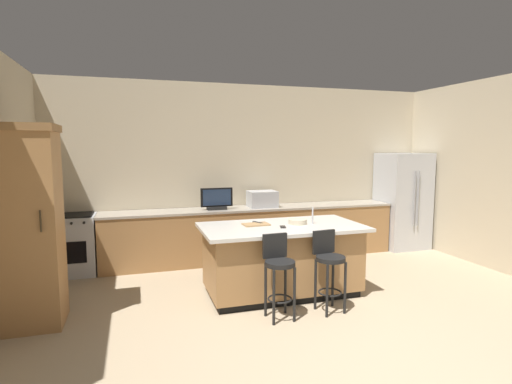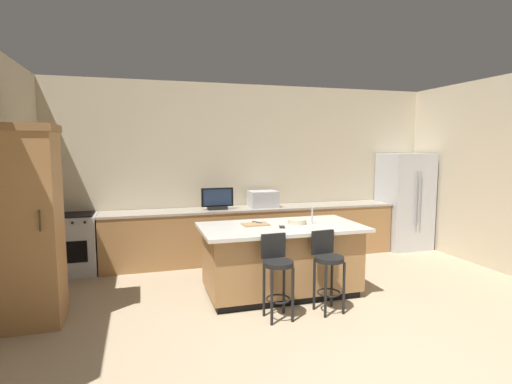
{
  "view_description": "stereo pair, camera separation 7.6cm",
  "coord_description": "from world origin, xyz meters",
  "px_view_note": "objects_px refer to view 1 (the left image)",
  "views": [
    {
      "loc": [
        -1.98,
        -2.74,
        1.92
      ],
      "look_at": [
        -0.3,
        2.73,
        1.27
      ],
      "focal_mm": 27.91,
      "sensor_mm": 36.0,
      "label": 1
    },
    {
      "loc": [
        -1.91,
        -2.76,
        1.92
      ],
      "look_at": [
        -0.3,
        2.73,
        1.27
      ],
      "focal_mm": 27.91,
      "sensor_mm": 36.0,
      "label": 2
    }
  ],
  "objects_px": {
    "bar_stool_right": "(329,264)",
    "refrigerator": "(402,201)",
    "microwave": "(262,199)",
    "fruit_bowl": "(298,222)",
    "kitchen_island": "(282,259)",
    "tv_monitor": "(217,200)",
    "cell_phone": "(283,227)",
    "cabinet_tower": "(27,223)",
    "tv_remote": "(258,223)",
    "bar_stool_left": "(279,269)",
    "range_oven": "(70,245)",
    "cutting_board": "(256,224)"
  },
  "relations": [
    {
      "from": "microwave",
      "to": "fruit_bowl",
      "type": "bearing_deg",
      "value": -91.59
    },
    {
      "from": "microwave",
      "to": "cutting_board",
      "type": "xyz_separation_m",
      "value": [
        -0.59,
        -1.56,
        -0.11
      ]
    },
    {
      "from": "bar_stool_left",
      "to": "microwave",
      "type": "bearing_deg",
      "value": 73.47
    },
    {
      "from": "cutting_board",
      "to": "tv_monitor",
      "type": "bearing_deg",
      "value": 97.97
    },
    {
      "from": "cabinet_tower",
      "to": "bar_stool_left",
      "type": "xyz_separation_m",
      "value": [
        2.61,
        -0.61,
        -0.56
      ]
    },
    {
      "from": "refrigerator",
      "to": "range_oven",
      "type": "relative_size",
      "value": 1.97
    },
    {
      "from": "cabinet_tower",
      "to": "tv_monitor",
      "type": "relative_size",
      "value": 4.09
    },
    {
      "from": "bar_stool_right",
      "to": "tv_remote",
      "type": "relative_size",
      "value": 5.54
    },
    {
      "from": "range_oven",
      "to": "tv_monitor",
      "type": "xyz_separation_m",
      "value": [
        2.25,
        -0.05,
        0.6
      ]
    },
    {
      "from": "refrigerator",
      "to": "cutting_board",
      "type": "bearing_deg",
      "value": -156.11
    },
    {
      "from": "range_oven",
      "to": "bar_stool_right",
      "type": "distance_m",
      "value": 3.9
    },
    {
      "from": "tv_monitor",
      "to": "refrigerator",
      "type": "bearing_deg",
      "value": -0.22
    },
    {
      "from": "range_oven",
      "to": "cabinet_tower",
      "type": "height_order",
      "value": "cabinet_tower"
    },
    {
      "from": "microwave",
      "to": "fruit_bowl",
      "type": "relative_size",
      "value": 1.97
    },
    {
      "from": "tv_remote",
      "to": "cutting_board",
      "type": "height_order",
      "value": "tv_remote"
    },
    {
      "from": "bar_stool_right",
      "to": "refrigerator",
      "type": "bearing_deg",
      "value": 33.38
    },
    {
      "from": "range_oven",
      "to": "tv_monitor",
      "type": "relative_size",
      "value": 1.74
    },
    {
      "from": "range_oven",
      "to": "microwave",
      "type": "distance_m",
      "value": 3.11
    },
    {
      "from": "tv_monitor",
      "to": "cutting_board",
      "type": "xyz_separation_m",
      "value": [
        0.21,
        -1.51,
        -0.14
      ]
    },
    {
      "from": "refrigerator",
      "to": "fruit_bowl",
      "type": "height_order",
      "value": "refrigerator"
    },
    {
      "from": "bar_stool_left",
      "to": "cabinet_tower",
      "type": "bearing_deg",
      "value": 164.03
    },
    {
      "from": "cell_phone",
      "to": "range_oven",
      "type": "bearing_deg",
      "value": 162.44
    },
    {
      "from": "tv_monitor",
      "to": "cell_phone",
      "type": "height_order",
      "value": "tv_monitor"
    },
    {
      "from": "cabinet_tower",
      "to": "bar_stool_right",
      "type": "bearing_deg",
      "value": -10.3
    },
    {
      "from": "range_oven",
      "to": "fruit_bowl",
      "type": "relative_size",
      "value": 3.76
    },
    {
      "from": "bar_stool_right",
      "to": "tv_remote",
      "type": "xyz_separation_m",
      "value": [
        -0.59,
        0.89,
        0.36
      ]
    },
    {
      "from": "range_oven",
      "to": "cell_phone",
      "type": "xyz_separation_m",
      "value": [
        2.74,
        -1.79,
        0.46
      ]
    },
    {
      "from": "microwave",
      "to": "cell_phone",
      "type": "bearing_deg",
      "value": -99.74
    },
    {
      "from": "microwave",
      "to": "bar_stool_left",
      "type": "xyz_separation_m",
      "value": [
        -0.58,
        -2.38,
        -0.47
      ]
    },
    {
      "from": "kitchen_island",
      "to": "tv_monitor",
      "type": "distance_m",
      "value": 1.81
    },
    {
      "from": "refrigerator",
      "to": "cell_phone",
      "type": "distance_m",
      "value": 3.55
    },
    {
      "from": "tv_remote",
      "to": "cutting_board",
      "type": "relative_size",
      "value": 0.51
    },
    {
      "from": "cell_phone",
      "to": "cabinet_tower",
      "type": "bearing_deg",
      "value": -164.76
    },
    {
      "from": "bar_stool_left",
      "to": "cutting_board",
      "type": "xyz_separation_m",
      "value": [
        -0.01,
        0.82,
        0.36
      ]
    },
    {
      "from": "range_oven",
      "to": "cutting_board",
      "type": "distance_m",
      "value": 2.95
    },
    {
      "from": "refrigerator",
      "to": "fruit_bowl",
      "type": "xyz_separation_m",
      "value": [
        -2.84,
        -1.59,
        0.04
      ]
    },
    {
      "from": "refrigerator",
      "to": "tv_monitor",
      "type": "height_order",
      "value": "refrigerator"
    },
    {
      "from": "kitchen_island",
      "to": "microwave",
      "type": "distance_m",
      "value": 1.8
    },
    {
      "from": "tv_monitor",
      "to": "cell_phone",
      "type": "distance_m",
      "value": 1.82
    },
    {
      "from": "tv_remote",
      "to": "refrigerator",
      "type": "bearing_deg",
      "value": -1.25
    },
    {
      "from": "range_oven",
      "to": "refrigerator",
      "type": "bearing_deg",
      "value": -0.64
    },
    {
      "from": "bar_stool_left",
      "to": "refrigerator",
      "type": "bearing_deg",
      "value": 31.63
    },
    {
      "from": "refrigerator",
      "to": "bar_stool_left",
      "type": "xyz_separation_m",
      "value": [
        -3.37,
        -2.32,
        -0.34
      ]
    },
    {
      "from": "bar_stool_right",
      "to": "microwave",
      "type": "bearing_deg",
      "value": 84.64
    },
    {
      "from": "kitchen_island",
      "to": "tv_remote",
      "type": "bearing_deg",
      "value": 141.86
    },
    {
      "from": "cell_phone",
      "to": "bar_stool_right",
      "type": "bearing_deg",
      "value": -42.17
    },
    {
      "from": "tv_monitor",
      "to": "bar_stool_right",
      "type": "relative_size",
      "value": 0.56
    },
    {
      "from": "fruit_bowl",
      "to": "microwave",
      "type": "bearing_deg",
      "value": 88.41
    },
    {
      "from": "range_oven",
      "to": "tv_remote",
      "type": "height_order",
      "value": "tv_remote"
    },
    {
      "from": "cabinet_tower",
      "to": "microwave",
      "type": "height_order",
      "value": "cabinet_tower"
    }
  ]
}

